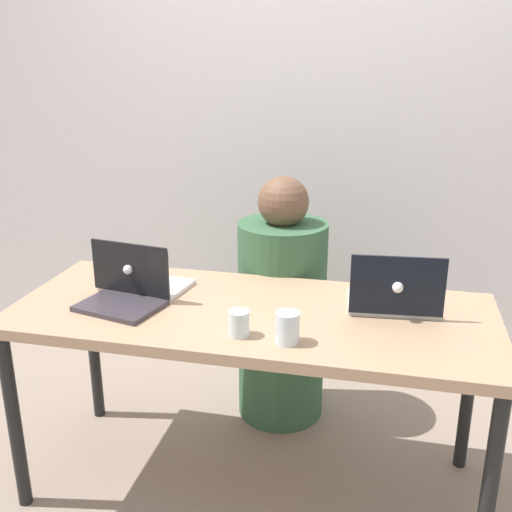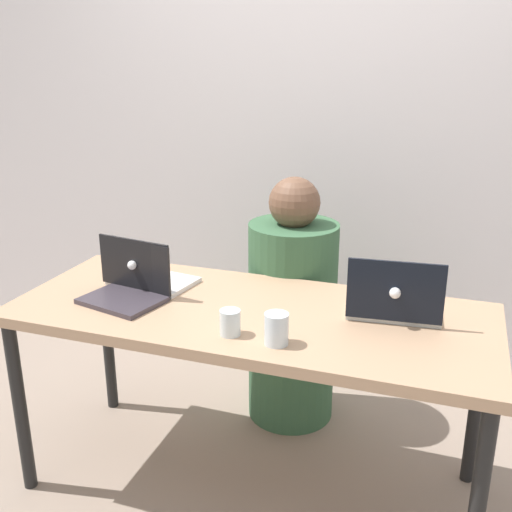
# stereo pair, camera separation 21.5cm
# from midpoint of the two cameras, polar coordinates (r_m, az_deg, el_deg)

# --- Properties ---
(ground_plane) EXTENTS (12.00, 12.00, 0.00)m
(ground_plane) POSITION_cam_midpoint_polar(r_m,az_deg,el_deg) (2.55, 2.03, -20.78)
(ground_plane) COLOR gray
(back_wall) EXTENTS (4.50, 0.10, 2.62)m
(back_wall) POSITION_cam_midpoint_polar(r_m,az_deg,el_deg) (3.11, 8.75, 12.71)
(back_wall) COLOR silver
(back_wall) RESTS_ON ground
(desk) EXTENTS (1.73, 0.70, 0.75)m
(desk) POSITION_cam_midpoint_polar(r_m,az_deg,el_deg) (2.18, 2.23, -6.78)
(desk) COLOR tan
(desk) RESTS_ON ground
(person_at_center) EXTENTS (0.43, 0.43, 1.13)m
(person_at_center) POSITION_cam_midpoint_polar(r_m,az_deg,el_deg) (2.73, 5.73, -5.64)
(person_at_center) COLOR #396240
(person_at_center) RESTS_ON ground
(laptop_front_left) EXTENTS (0.33, 0.28, 0.21)m
(laptop_front_left) POSITION_cam_midpoint_polar(r_m,az_deg,el_deg) (2.25, -9.37, -3.05)
(laptop_front_left) COLOR #3C343D
(laptop_front_left) RESTS_ON desk
(laptop_back_right) EXTENTS (0.34, 0.28, 0.23)m
(laptop_back_right) POSITION_cam_midpoint_polar(r_m,az_deg,el_deg) (2.16, 15.84, -4.39)
(laptop_back_right) COLOR silver
(laptop_back_right) RESTS_ON desk
(laptop_back_left) EXTENTS (0.35, 0.27, 0.21)m
(laptop_back_left) POSITION_cam_midpoint_polar(r_m,az_deg,el_deg) (2.37, -7.79, -1.88)
(laptop_back_left) COLOR silver
(laptop_back_left) RESTS_ON desk
(water_glass_center) EXTENTS (0.07, 0.07, 0.09)m
(water_glass_center) POSITION_cam_midpoint_polar(r_m,az_deg,el_deg) (1.95, 0.69, -6.57)
(water_glass_center) COLOR silver
(water_glass_center) RESTS_ON desk
(water_glass_right) EXTENTS (0.08, 0.08, 0.10)m
(water_glass_right) POSITION_cam_midpoint_polar(r_m,az_deg,el_deg) (1.90, 5.23, -7.19)
(water_glass_right) COLOR silver
(water_glass_right) RESTS_ON desk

